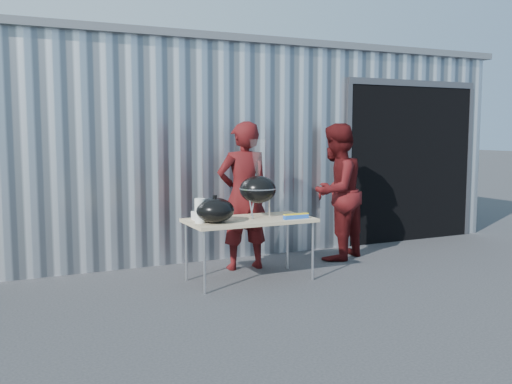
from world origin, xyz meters
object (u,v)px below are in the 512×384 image
kettle_grill (258,183)px  person_bystander (336,192)px  person_cook (243,196)px  folding_table (250,222)px

kettle_grill → person_bystander: bearing=18.7°
kettle_grill → person_cook: 0.56m
kettle_grill → person_bystander: (1.44, 0.49, -0.22)m
folding_table → kettle_grill: (0.14, 0.05, 0.46)m
person_cook → folding_table: bearing=77.2°
person_bystander → person_cook: bearing=-29.3°
folding_table → person_cook: 0.65m
folding_table → person_bystander: (1.57, 0.54, 0.24)m
folding_table → kettle_grill: 0.48m
folding_table → person_cook: person_cook is taller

